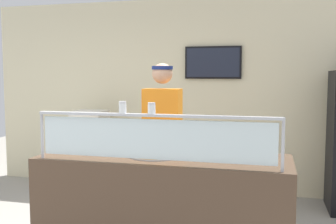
{
  "coord_description": "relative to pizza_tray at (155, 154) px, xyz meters",
  "views": [
    {
      "loc": [
        1.93,
        -2.85,
        1.64
      ],
      "look_at": [
        1.09,
        0.41,
        1.33
      ],
      "focal_mm": 42.58,
      "sensor_mm": 36.0,
      "label": 1
    }
  ],
  "objects": [
    {
      "name": "worker_figure",
      "position": [
        -0.12,
        0.69,
        0.04
      ],
      "size": [
        0.41,
        0.5,
        1.76
      ],
      "color": "#23232D",
      "rests_on": "ground"
    },
    {
      "name": "sneeze_guard",
      "position": [
        0.08,
        -0.32,
        0.24
      ],
      "size": [
        1.95,
        0.06,
        0.39
      ],
      "color": "#B2B5BC",
      "rests_on": "serving_counter"
    },
    {
      "name": "pepper_flake_shaker",
      "position": [
        0.07,
        -0.32,
        0.41
      ],
      "size": [
        0.06,
        0.06,
        0.09
      ],
      "color": "white",
      "rests_on": "sneeze_guard"
    },
    {
      "name": "serving_counter",
      "position": [
        0.08,
        -0.01,
        -0.49
      ],
      "size": [
        2.12,
        0.74,
        0.95
      ],
      "primitive_type": "cube",
      "color": "#4C3828",
      "rests_on": "ground"
    },
    {
      "name": "shop_rear_unit",
      "position": [
        0.08,
        2.31,
        0.39
      ],
      "size": [
        6.52,
        0.13,
        2.7
      ],
      "color": "beige",
      "rests_on": "ground"
    },
    {
      "name": "pizza_tray",
      "position": [
        0.0,
        0.0,
        0.0
      ],
      "size": [
        0.47,
        0.47,
        0.04
      ],
      "color": "#9EA0A8",
      "rests_on": "serving_counter"
    },
    {
      "name": "parmesan_shaker",
      "position": [
        -0.17,
        -0.32,
        0.42
      ],
      "size": [
        0.06,
        0.06,
        0.09
      ],
      "color": "white",
      "rests_on": "sneeze_guard"
    },
    {
      "name": "pizza_server",
      "position": [
        -0.01,
        -0.02,
        0.02
      ],
      "size": [
        0.11,
        0.29,
        0.01
      ],
      "primitive_type": "cube",
      "rotation": [
        0.0,
        0.0,
        -0.11
      ],
      "color": "#ADAFB7",
      "rests_on": "pizza_tray"
    },
    {
      "name": "pizza_box_stack",
      "position": [
        -1.49,
        1.82,
        0.02
      ],
      "size": [
        0.47,
        0.46,
        0.31
      ],
      "color": "silver",
      "rests_on": "prep_shelf"
    },
    {
      "name": "prep_shelf",
      "position": [
        -1.5,
        1.82,
        -0.55
      ],
      "size": [
        0.7,
        0.55,
        0.83
      ],
      "primitive_type": "cube",
      "color": "#B7BABF",
      "rests_on": "ground"
    }
  ]
}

